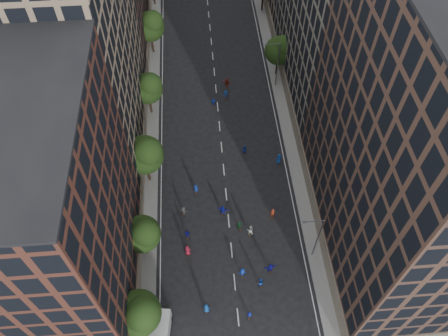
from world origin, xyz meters
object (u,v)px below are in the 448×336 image
(streetlamp_near, at_px, (317,236))
(cargo_van, at_px, (160,332))
(streetlamp_far, at_px, (277,63))
(skater_2, at_px, (260,283))
(skater_1, at_px, (249,315))
(skater_0, at_px, (206,308))

(streetlamp_near, relative_size, cargo_van, 1.80)
(streetlamp_far, relative_size, skater_2, 5.12)
(skater_1, xyz_separation_m, skater_2, (1.77, 3.88, 0.12))
(streetlamp_near, bearing_deg, skater_2, -153.08)
(streetlamp_far, bearing_deg, cargo_van, -115.14)
(skater_0, distance_m, skater_1, 5.26)
(streetlamp_far, bearing_deg, skater_2, -101.17)
(streetlamp_near, height_order, cargo_van, streetlamp_near)
(streetlamp_near, relative_size, skater_0, 5.22)
(cargo_van, relative_size, skater_2, 2.85)
(cargo_van, relative_size, skater_1, 3.30)
(streetlamp_far, height_order, skater_0, streetlamp_far)
(skater_1, bearing_deg, skater_0, -4.00)
(cargo_van, bearing_deg, skater_2, 30.22)
(skater_0, xyz_separation_m, skater_2, (6.90, 2.73, 0.02))
(streetlamp_near, bearing_deg, skater_0, -155.62)
(streetlamp_far, relative_size, skater_0, 5.22)
(cargo_van, distance_m, skater_2, 13.47)
(streetlamp_far, distance_m, cargo_van, 46.43)
(skater_1, distance_m, skater_2, 4.26)
(streetlamp_near, bearing_deg, streetlamp_far, 90.00)
(skater_0, bearing_deg, skater_1, 179.65)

